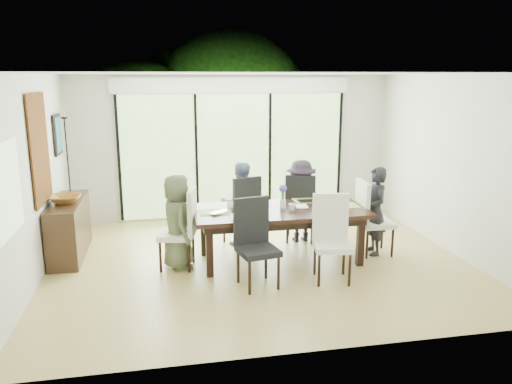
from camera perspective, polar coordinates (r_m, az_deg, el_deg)
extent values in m
cube|color=olive|center=(7.40, 0.37, -8.03)|extent=(6.00, 5.00, 0.01)
cube|color=white|center=(6.91, 0.41, 13.44)|extent=(6.00, 5.00, 0.01)
cube|color=beige|center=(9.47, -2.62, 5.12)|extent=(6.00, 0.02, 2.70)
cube|color=silver|center=(4.66, 6.49, -3.37)|extent=(6.00, 0.02, 2.70)
cube|color=white|center=(7.09, -24.21, 1.25)|extent=(0.02, 5.00, 2.70)
cube|color=silver|center=(8.17, 21.60, 2.92)|extent=(0.02, 5.00, 2.70)
cube|color=#598C3F|center=(9.45, -2.57, 4.18)|extent=(4.20, 0.02, 2.30)
cube|color=white|center=(9.33, -2.65, 12.08)|extent=(4.40, 0.06, 0.28)
cube|color=black|center=(9.37, -15.39, 3.65)|extent=(0.05, 0.04, 2.30)
cube|color=black|center=(9.37, -6.81, 4.02)|extent=(0.05, 0.04, 2.30)
cube|color=black|center=(9.57, 1.60, 4.30)|extent=(0.05, 0.04, 2.30)
cube|color=black|center=(9.97, 9.50, 4.48)|extent=(0.05, 0.04, 2.30)
cube|color=#8CAD7F|center=(5.91, -26.51, 0.34)|extent=(0.02, 0.90, 1.00)
cube|color=brown|center=(10.61, -3.24, -1.73)|extent=(6.00, 1.80, 0.10)
cube|color=brown|center=(11.25, -3.84, 2.25)|extent=(6.00, 0.08, 0.06)
sphere|color=#14380F|center=(12.04, -13.11, 6.93)|extent=(3.20, 3.20, 3.20)
sphere|color=#14380F|center=(12.72, -3.04, 9.20)|extent=(4.00, 4.00, 4.00)
sphere|color=#14380F|center=(12.38, 5.85, 6.53)|extent=(2.80, 2.80, 2.80)
sphere|color=#14380F|center=(13.33, -7.76, 8.50)|extent=(3.60, 3.60, 3.60)
cube|color=black|center=(7.26, 2.78, -2.18)|extent=(2.51, 1.15, 0.06)
cube|color=black|center=(7.28, 2.77, -2.90)|extent=(2.30, 0.94, 0.10)
cube|color=black|center=(6.80, -5.33, -6.76)|extent=(0.09, 0.09, 0.72)
cube|color=black|center=(7.31, 11.84, -5.55)|extent=(0.09, 0.09, 0.72)
cube|color=black|center=(7.61, -5.98, -4.59)|extent=(0.09, 0.09, 0.72)
cube|color=black|center=(8.07, 9.50, -3.66)|extent=(0.09, 0.09, 0.72)
imported|color=#4B5438|center=(7.09, -8.96, -3.37)|extent=(0.49, 0.68, 1.35)
imported|color=black|center=(7.76, 13.46, -2.13)|extent=(0.44, 0.65, 1.35)
imported|color=#7081A2|center=(7.98, -1.79, -1.35)|extent=(0.64, 0.41, 1.35)
imported|color=#251B29|center=(8.19, 5.13, -1.01)|extent=(0.64, 0.41, 1.35)
cube|color=#8EB841|center=(7.09, -4.71, -2.30)|extent=(0.46, 0.33, 0.01)
cube|color=#78AE3E|center=(7.53, 9.82, -1.54)|extent=(0.46, 0.33, 0.01)
cube|color=#7CAD3D|center=(7.54, -1.27, -1.32)|extent=(0.46, 0.33, 0.01)
cube|color=#8EAC3D|center=(7.77, 6.02, -0.96)|extent=(0.46, 0.33, 0.01)
cube|color=white|center=(6.86, -1.10, -2.79)|extent=(0.46, 0.33, 0.01)
cube|color=black|center=(7.51, -0.45, -1.31)|extent=(0.27, 0.19, 0.01)
cube|color=black|center=(7.70, 5.78, -1.01)|extent=(0.25, 0.18, 0.01)
cube|color=white|center=(7.40, 8.15, -1.74)|extent=(0.31, 0.23, 0.00)
cube|color=white|center=(6.85, -1.10, -2.66)|extent=(0.27, 0.27, 0.03)
cube|color=#C75617|center=(6.85, -1.10, -2.51)|extent=(0.21, 0.21, 0.01)
cylinder|color=silver|center=(7.29, 3.07, -1.35)|extent=(0.08, 0.08, 0.13)
cylinder|color=#337226|center=(7.26, 3.09, -0.39)|extent=(0.04, 0.04, 0.17)
sphere|color=#5049B6|center=(7.24, 3.10, 0.41)|extent=(0.11, 0.11, 0.11)
imported|color=silver|center=(7.00, -3.80, -2.39)|extent=(0.41, 0.38, 0.03)
imported|color=white|center=(7.25, -2.88, -1.53)|extent=(0.14, 0.14, 0.10)
imported|color=white|center=(7.18, 4.14, -1.72)|extent=(0.15, 0.15, 0.10)
imported|color=white|center=(7.56, 8.51, -1.06)|extent=(0.15, 0.15, 0.10)
imported|color=white|center=(7.36, 4.58, -1.67)|extent=(0.20, 0.25, 0.02)
cube|color=black|center=(8.05, -20.56, -3.90)|extent=(0.43, 1.51, 0.85)
imported|color=brown|center=(7.84, -20.95, -0.74)|extent=(0.45, 0.45, 0.11)
cylinder|color=black|center=(8.28, -20.42, -0.25)|extent=(0.09, 0.09, 0.04)
cylinder|color=black|center=(8.17, -20.76, 3.82)|extent=(0.02, 0.02, 1.18)
cylinder|color=black|center=(8.10, -21.09, 7.91)|extent=(0.09, 0.09, 0.03)
cylinder|color=silver|center=(8.10, -21.13, 8.31)|extent=(0.03, 0.03, 0.09)
cube|color=brown|center=(7.41, -23.49, 4.54)|extent=(0.02, 1.00, 1.50)
cube|color=black|center=(8.67, -21.74, 6.13)|extent=(0.03, 0.55, 0.65)
cube|color=#1C4F5B|center=(8.67, -21.60, 6.13)|extent=(0.01, 0.45, 0.55)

